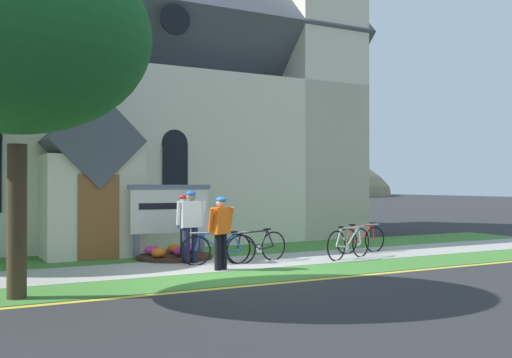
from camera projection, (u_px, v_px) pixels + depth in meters
name	position (u px, v px, depth m)	size (l,w,h in m)	color
ground	(157.00, 255.00, 15.59)	(140.00, 140.00, 0.00)	#2B2B2D
sidewalk_slab	(230.00, 263.00, 13.90)	(32.00, 2.24, 0.01)	#A8A59E
grass_verge	(272.00, 274.00, 12.19)	(32.00, 1.66, 0.01)	#427F33
church_lawn	(191.00, 253.00, 16.01)	(24.00, 2.55, 0.01)	#427F33
curb_paint_stripe	(297.00, 281.00, 11.33)	(28.00, 0.16, 0.01)	yellow
church_building	(142.00, 98.00, 21.11)	(14.82, 10.90, 13.35)	beige
church_sign	(170.00, 211.00, 15.05)	(2.16, 0.22, 1.85)	slate
flower_bed	(173.00, 255.00, 14.74)	(1.88, 1.88, 0.34)	#382319
bicycle_blue	(256.00, 246.00, 14.20)	(1.76, 0.23, 0.81)	black
bicycle_red	(361.00, 239.00, 16.04)	(1.71, 0.15, 0.82)	black
bicycle_green	(349.00, 243.00, 14.78)	(1.74, 0.59, 0.85)	black
bicycle_yellow	(219.00, 249.00, 13.69)	(1.72, 0.51, 0.80)	black
cyclist_in_white_jersey	(184.00, 223.00, 14.23)	(0.28, 0.77, 1.62)	#2D2D33
cyclist_in_orange_jersey	(191.00, 220.00, 13.91)	(0.66, 0.31, 1.71)	#191E38
cyclist_in_red_jersey	(221.00, 228.00, 12.81)	(0.62, 0.37, 1.59)	black
roadside_conifer	(281.00, 105.00, 24.21)	(3.74, 3.74, 8.26)	#3D2D1E
verge_sapling	(18.00, 36.00, 9.67)	(4.35, 4.35, 5.92)	#3D2D1E
distant_hill	(84.00, 198.00, 80.90)	(101.26, 47.36, 21.51)	#847A5B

